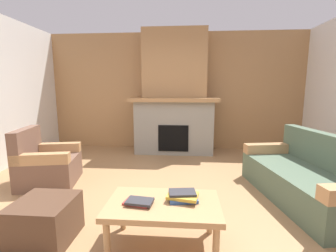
{
  "coord_description": "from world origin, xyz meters",
  "views": [
    {
      "loc": [
        0.26,
        -2.62,
        1.43
      ],
      "look_at": [
        -0.03,
        1.11,
        0.83
      ],
      "focal_mm": 25.0,
      "sensor_mm": 36.0,
      "label": 1
    }
  ],
  "objects_px": {
    "fireplace": "(174,100)",
    "couch": "(307,179)",
    "coffee_table": "(163,208)",
    "ottoman": "(45,220)",
    "armchair": "(46,165)"
  },
  "relations": [
    {
      "from": "fireplace",
      "to": "couch",
      "type": "bearing_deg",
      "value": -51.1
    },
    {
      "from": "fireplace",
      "to": "coffee_table",
      "type": "xyz_separation_m",
      "value": [
        0.07,
        -3.32,
        -0.79
      ]
    },
    {
      "from": "coffee_table",
      "to": "ottoman",
      "type": "relative_size",
      "value": 1.92
    },
    {
      "from": "couch",
      "to": "ottoman",
      "type": "bearing_deg",
      "value": -160.02
    },
    {
      "from": "fireplace",
      "to": "coffee_table",
      "type": "bearing_deg",
      "value": -88.75
    },
    {
      "from": "couch",
      "to": "ottoman",
      "type": "xyz_separation_m",
      "value": [
        -2.88,
        -1.05,
        -0.09
      ]
    },
    {
      "from": "couch",
      "to": "fireplace",
      "type": "bearing_deg",
      "value": 128.9
    },
    {
      "from": "ottoman",
      "to": "coffee_table",
      "type": "bearing_deg",
      "value": -0.31
    },
    {
      "from": "armchair",
      "to": "coffee_table",
      "type": "height_order",
      "value": "armchair"
    },
    {
      "from": "fireplace",
      "to": "ottoman",
      "type": "bearing_deg",
      "value": -107.56
    },
    {
      "from": "armchair",
      "to": "couch",
      "type": "bearing_deg",
      "value": -4.0
    },
    {
      "from": "armchair",
      "to": "ottoman",
      "type": "distance_m",
      "value": 1.52
    },
    {
      "from": "fireplace",
      "to": "couch",
      "type": "height_order",
      "value": "fireplace"
    },
    {
      "from": "armchair",
      "to": "coffee_table",
      "type": "xyz_separation_m",
      "value": [
        1.9,
        -1.31,
        0.08
      ]
    },
    {
      "from": "ottoman",
      "to": "couch",
      "type": "bearing_deg",
      "value": 19.98
    }
  ]
}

